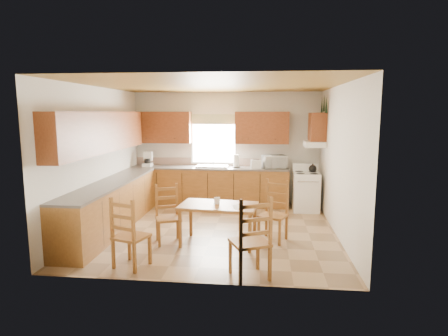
# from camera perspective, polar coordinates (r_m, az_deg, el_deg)

# --- Properties ---
(floor) EXTENTS (4.50, 4.50, 0.00)m
(floor) POSITION_cam_1_polar(r_m,az_deg,el_deg) (7.22, -1.45, -9.40)
(floor) COLOR #927351
(floor) RESTS_ON ground
(ceiling) EXTENTS (4.50, 4.50, 0.00)m
(ceiling) POSITION_cam_1_polar(r_m,az_deg,el_deg) (6.89, -1.54, 12.50)
(ceiling) COLOR olive
(ceiling) RESTS_ON floor
(wall_left) EXTENTS (4.50, 4.50, 0.00)m
(wall_left) POSITION_cam_1_polar(r_m,az_deg,el_deg) (7.55, -18.68, 1.45)
(wall_left) COLOR beige
(wall_left) RESTS_ON floor
(wall_right) EXTENTS (4.50, 4.50, 0.00)m
(wall_right) POSITION_cam_1_polar(r_m,az_deg,el_deg) (7.00, 17.09, 0.99)
(wall_right) COLOR beige
(wall_right) RESTS_ON floor
(wall_back) EXTENTS (4.50, 4.50, 0.00)m
(wall_back) POSITION_cam_1_polar(r_m,az_deg,el_deg) (9.15, 0.33, 3.06)
(wall_back) COLOR beige
(wall_back) RESTS_ON floor
(wall_front) EXTENTS (4.50, 4.50, 0.00)m
(wall_front) POSITION_cam_1_polar(r_m,az_deg,el_deg) (4.73, -5.02, -2.13)
(wall_front) COLOR beige
(wall_front) RESTS_ON floor
(lower_cab_back) EXTENTS (3.75, 0.60, 0.88)m
(lower_cab_back) POSITION_cam_1_polar(r_m,az_deg,el_deg) (9.03, -2.23, -2.86)
(lower_cab_back) COLOR brown
(lower_cab_back) RESTS_ON floor
(lower_cab_left) EXTENTS (0.60, 3.60, 0.88)m
(lower_cab_left) POSITION_cam_1_polar(r_m,az_deg,el_deg) (7.46, -16.72, -5.66)
(lower_cab_left) COLOR brown
(lower_cab_left) RESTS_ON floor
(counter_back) EXTENTS (3.75, 0.63, 0.04)m
(counter_back) POSITION_cam_1_polar(r_m,az_deg,el_deg) (8.95, -2.25, 0.03)
(counter_back) COLOR #564F4C
(counter_back) RESTS_ON lower_cab_back
(counter_left) EXTENTS (0.63, 3.60, 0.04)m
(counter_left) POSITION_cam_1_polar(r_m,az_deg,el_deg) (7.36, -16.87, -2.19)
(counter_left) COLOR #564F4C
(counter_left) RESTS_ON lower_cab_left
(backsplash) EXTENTS (3.75, 0.01, 0.18)m
(backsplash) POSITION_cam_1_polar(r_m,az_deg,el_deg) (9.22, -1.99, 0.97)
(backsplash) COLOR gray
(backsplash) RESTS_ON counter_back
(upper_cab_back_left) EXTENTS (1.41, 0.33, 0.75)m
(upper_cab_back_left) POSITION_cam_1_polar(r_m,az_deg,el_deg) (9.23, -9.42, 6.13)
(upper_cab_back_left) COLOR brown
(upper_cab_back_left) RESTS_ON wall_back
(upper_cab_back_right) EXTENTS (1.25, 0.33, 0.75)m
(upper_cab_back_right) POSITION_cam_1_polar(r_m,az_deg,el_deg) (8.91, 5.79, 6.12)
(upper_cab_back_right) COLOR brown
(upper_cab_back_right) RESTS_ON wall_back
(upper_cab_left) EXTENTS (0.33, 3.60, 0.75)m
(upper_cab_left) POSITION_cam_1_polar(r_m,az_deg,el_deg) (7.31, -18.17, 5.22)
(upper_cab_left) COLOR brown
(upper_cab_left) RESTS_ON wall_left
(upper_cab_stove) EXTENTS (0.33, 0.62, 0.62)m
(upper_cab_stove) POSITION_cam_1_polar(r_m,az_deg,el_deg) (8.55, 14.02, 6.12)
(upper_cab_stove) COLOR brown
(upper_cab_stove) RESTS_ON wall_right
(range_hood) EXTENTS (0.44, 0.62, 0.12)m
(range_hood) POSITION_cam_1_polar(r_m,az_deg,el_deg) (8.57, 13.60, 3.59)
(range_hood) COLOR white
(range_hood) RESTS_ON wall_right
(window_frame) EXTENTS (1.13, 0.02, 1.18)m
(window_frame) POSITION_cam_1_polar(r_m,az_deg,el_deg) (9.14, -1.56, 4.30)
(window_frame) COLOR white
(window_frame) RESTS_ON wall_back
(window_pane) EXTENTS (1.05, 0.01, 1.10)m
(window_pane) POSITION_cam_1_polar(r_m,az_deg,el_deg) (9.13, -1.57, 4.30)
(window_pane) COLOR white
(window_pane) RESTS_ON wall_back
(window_valance) EXTENTS (1.19, 0.01, 0.24)m
(window_valance) POSITION_cam_1_polar(r_m,az_deg,el_deg) (9.08, -1.60, 7.44)
(window_valance) COLOR #577139
(window_valance) RESTS_ON wall_back
(sink_basin) EXTENTS (0.75, 0.45, 0.04)m
(sink_basin) POSITION_cam_1_polar(r_m,az_deg,el_deg) (8.94, -1.77, 0.27)
(sink_basin) COLOR silver
(sink_basin) RESTS_ON counter_back
(pine_decal_a) EXTENTS (0.22, 0.22, 0.36)m
(pine_decal_a) POSITION_cam_1_polar(r_m,az_deg,el_deg) (8.25, 15.36, 9.32)
(pine_decal_a) COLOR black
(pine_decal_a) RESTS_ON wall_right
(pine_decal_b) EXTENTS (0.22, 0.22, 0.36)m
(pine_decal_b) POSITION_cam_1_polar(r_m,az_deg,el_deg) (8.57, 15.02, 9.56)
(pine_decal_b) COLOR black
(pine_decal_b) RESTS_ON wall_right
(pine_decal_c) EXTENTS (0.22, 0.22, 0.36)m
(pine_decal_c) POSITION_cam_1_polar(r_m,az_deg,el_deg) (8.88, 14.68, 9.27)
(pine_decal_c) COLOR black
(pine_decal_c) RESTS_ON wall_right
(stove) EXTENTS (0.58, 0.60, 0.85)m
(stove) POSITION_cam_1_polar(r_m,az_deg,el_deg) (8.68, 12.39, -3.61)
(stove) COLOR white
(stove) RESTS_ON floor
(coffeemaker) EXTENTS (0.21, 0.25, 0.32)m
(coffeemaker) POSITION_cam_1_polar(r_m,az_deg,el_deg) (9.22, -11.58, 1.23)
(coffeemaker) COLOR white
(coffeemaker) RESTS_ON counter_back
(paper_towel) EXTENTS (0.16, 0.16, 0.31)m
(paper_towel) POSITION_cam_1_polar(r_m,az_deg,el_deg) (8.83, 1.87, 1.05)
(paper_towel) COLOR white
(paper_towel) RESTS_ON counter_back
(toaster) EXTENTS (0.25, 0.18, 0.20)m
(toaster) POSITION_cam_1_polar(r_m,az_deg,el_deg) (8.76, 4.91, 0.60)
(toaster) COLOR white
(toaster) RESTS_ON counter_back
(microwave) EXTENTS (0.57, 0.48, 0.30)m
(microwave) POSITION_cam_1_polar(r_m,az_deg,el_deg) (8.84, 7.70, 0.95)
(microwave) COLOR white
(microwave) RESTS_ON counter_back
(dining_table) EXTENTS (1.35, 0.86, 0.69)m
(dining_table) POSITION_cam_1_polar(r_m,az_deg,el_deg) (6.40, -0.86, -8.56)
(dining_table) COLOR brown
(dining_table) RESTS_ON floor
(chair_near_left) EXTENTS (0.55, 0.53, 1.04)m
(chair_near_left) POSITION_cam_1_polar(r_m,az_deg,el_deg) (5.61, -13.98, -9.44)
(chair_near_left) COLOR brown
(chair_near_left) RESTS_ON floor
(chair_near_right) EXTENTS (0.62, 0.61, 1.13)m
(chair_near_right) POSITION_cam_1_polar(r_m,az_deg,el_deg) (5.10, 3.96, -10.45)
(chair_near_right) COLOR brown
(chair_near_right) RESTS_ON floor
(chair_far_left) EXTENTS (0.53, 0.52, 0.99)m
(chair_far_left) POSITION_cam_1_polar(r_m,az_deg,el_deg) (6.48, -8.49, -7.04)
(chair_far_left) COLOR brown
(chair_far_left) RESTS_ON floor
(chair_far_right) EXTENTS (0.56, 0.55, 1.04)m
(chair_far_right) POSITION_cam_1_polar(r_m,az_deg,el_deg) (6.55, 7.50, -6.60)
(chair_far_right) COLOR brown
(chair_far_right) RESTS_ON floor
(table_paper) EXTENTS (0.26, 0.32, 0.00)m
(table_paper) POSITION_cam_1_polar(r_m,az_deg,el_deg) (6.16, 2.40, -5.93)
(table_paper) COLOR white
(table_paper) RESTS_ON dining_table
(table_card) EXTENTS (0.09, 0.05, 0.12)m
(table_card) POSITION_cam_1_polar(r_m,az_deg,el_deg) (6.31, -1.09, -5.01)
(table_card) COLOR white
(table_card) RESTS_ON dining_table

